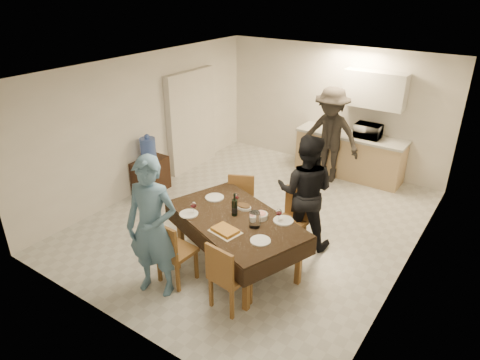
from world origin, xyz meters
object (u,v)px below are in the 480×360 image
at_px(wine_bottle, 235,204).
at_px(person_far, 305,192).
at_px(person_near, 152,228).
at_px(water_jug, 148,149).
at_px(console, 151,176).
at_px(microwave, 368,131).
at_px(water_pitcher, 255,220).
at_px(person_kitchen, 330,135).
at_px(savoury_tart, 225,230).
at_px(dining_table, 235,220).

bearing_deg(wine_bottle, person_far, 59.04).
bearing_deg(person_near, water_jug, 119.13).
height_order(console, microwave, microwave).
height_order(wine_bottle, water_pitcher, wine_bottle).
bearing_deg(person_kitchen, water_jug, -136.43).
bearing_deg(person_kitchen, console, -136.43).
bearing_deg(water_pitcher, person_kitchen, 97.54).
bearing_deg(savoury_tart, water_pitcher, 52.85).
bearing_deg(water_jug, person_far, 1.14).
distance_m(dining_table, person_far, 1.20).
distance_m(dining_table, person_near, 1.20).
bearing_deg(person_near, microwave, 60.50).
xyz_separation_m(wine_bottle, water_pitcher, (0.40, -0.10, -0.06)).
bearing_deg(microwave, wine_bottle, 81.82).
height_order(dining_table, person_kitchen, person_kitchen).
xyz_separation_m(water_pitcher, person_far, (0.20, 1.10, 0.01)).
distance_m(wine_bottle, person_kitchen, 3.40).
xyz_separation_m(water_jug, microwave, (3.21, 2.91, 0.16)).
bearing_deg(savoury_tart, microwave, 84.62).
distance_m(savoury_tart, person_kitchen, 3.84).
xyz_separation_m(console, person_kitchen, (2.59, 2.46, 0.63)).
bearing_deg(water_jug, savoury_tart, -25.96).
bearing_deg(person_near, console, 119.13).
relative_size(console, person_far, 0.40).
xyz_separation_m(console, savoury_tart, (2.80, -1.37, 0.48)).
distance_m(wine_bottle, savoury_tart, 0.48).
bearing_deg(dining_table, person_near, -97.62).
height_order(savoury_tart, microwave, microwave).
bearing_deg(savoury_tart, console, 154.04).
relative_size(wine_bottle, person_kitchen, 0.18).
bearing_deg(water_jug, microwave, 42.27).
bearing_deg(microwave, console, 42.27).
relative_size(wine_bottle, water_pitcher, 1.54).
bearing_deg(person_kitchen, savoury_tart, -86.82).
height_order(person_near, person_far, person_near).
bearing_deg(savoury_tart, dining_table, 104.74).
xyz_separation_m(water_jug, wine_bottle, (2.65, -0.94, 0.07)).
xyz_separation_m(water_jug, person_near, (2.15, -2.04, 0.08)).
relative_size(dining_table, microwave, 4.54).
height_order(savoury_tart, person_far, person_far).
relative_size(wine_bottle, person_near, 0.18).
bearing_deg(wine_bottle, person_kitchen, 91.06).
relative_size(water_jug, wine_bottle, 1.28).
height_order(water_jug, water_pitcher, water_jug).
xyz_separation_m(wine_bottle, person_kitchen, (-0.06, 3.40, 0.01)).
xyz_separation_m(dining_table, water_pitcher, (0.35, -0.05, 0.15)).
distance_m(microwave, person_far, 2.85).
distance_m(console, person_near, 3.03).
distance_m(wine_bottle, person_far, 1.17).
relative_size(person_near, person_kitchen, 1.00).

